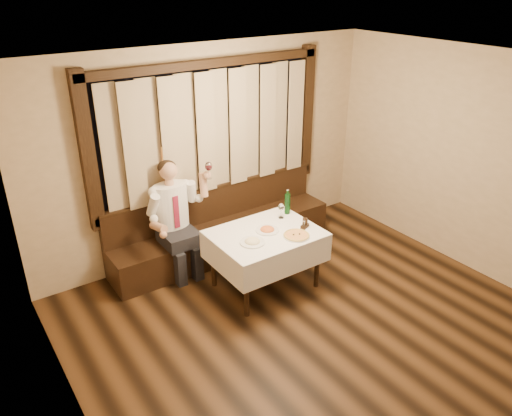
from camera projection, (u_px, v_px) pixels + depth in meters
room at (307, 196)px, 5.08m from camera, size 5.01×6.01×2.81m
banquette at (222, 232)px, 6.89m from camera, size 3.20×0.61×0.94m
dining_table at (265, 240)px, 5.98m from camera, size 1.27×0.97×0.76m
pizza at (296, 235)px, 5.84m from camera, size 0.32×0.32×0.03m
pasta_red at (267, 228)px, 5.96m from camera, size 0.28×0.28×0.09m
pasta_cream at (252, 240)px, 5.69m from camera, size 0.29×0.29×0.10m
green_bottle at (287, 203)px, 6.34m from camera, size 0.07×0.07×0.33m
table_wine_glass at (281, 207)px, 6.22m from camera, size 0.07×0.07×0.20m
cruet_caddy at (305, 224)px, 6.03m from camera, size 0.13×0.10×0.13m
seated_man at (175, 211)px, 6.21m from camera, size 0.85×0.63×1.50m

